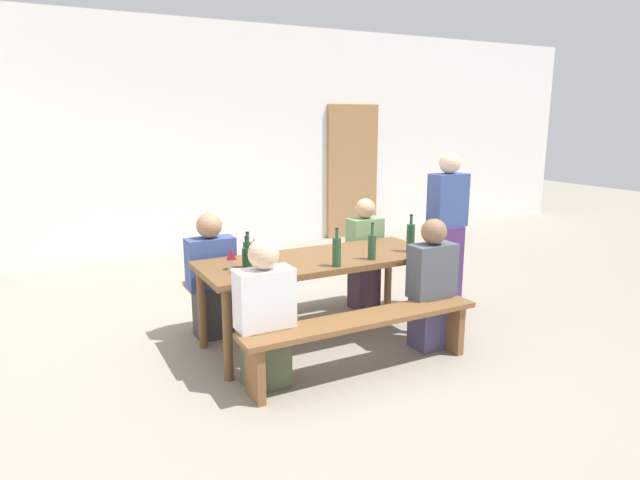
{
  "coord_description": "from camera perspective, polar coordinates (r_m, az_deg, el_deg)",
  "views": [
    {
      "loc": [
        -2.1,
        -3.98,
        1.91
      ],
      "look_at": [
        0.0,
        0.0,
        0.9
      ],
      "focal_mm": 30.9,
      "sensor_mm": 36.0,
      "label": 1
    }
  ],
  "objects": [
    {
      "name": "wine_bottle_4",
      "position": [
        4.87,
        9.36,
        0.28
      ],
      "size": [
        0.07,
        0.07,
        0.33
      ],
      "color": "#234C2D",
      "rests_on": "tasting_table"
    },
    {
      "name": "ground_plane",
      "position": [
        4.88,
        0.0,
        -10.36
      ],
      "size": [
        24.0,
        24.0,
        0.0
      ],
      "primitive_type": "plane",
      "color": "gray"
    },
    {
      "name": "back_wall",
      "position": [
        8.03,
        -12.86,
        10.12
      ],
      "size": [
        14.0,
        0.2,
        3.2
      ],
      "primitive_type": "cube",
      "color": "white",
      "rests_on": "ground"
    },
    {
      "name": "seated_guest_far_1",
      "position": [
        5.54,
        4.62,
        -1.71
      ],
      "size": [
        0.34,
        0.24,
        1.13
      ],
      "rotation": [
        0.0,
        0.0,
        -1.57
      ],
      "color": "#3F2E3D",
      "rests_on": "ground"
    },
    {
      "name": "wine_bottle_0",
      "position": [
        4.17,
        -7.59,
        -2.05
      ],
      "size": [
        0.07,
        0.07,
        0.29
      ],
      "color": "#143319",
      "rests_on": "tasting_table"
    },
    {
      "name": "wooden_door",
      "position": [
        8.93,
        3.39,
        7.09
      ],
      "size": [
        0.9,
        0.06,
        2.1
      ],
      "primitive_type": "cube",
      "color": "#9E7247",
      "rests_on": "ground"
    },
    {
      "name": "wine_glass_0",
      "position": [
        4.3,
        -9.19,
        -1.48
      ],
      "size": [
        0.08,
        0.08,
        0.17
      ],
      "color": "silver",
      "rests_on": "tasting_table"
    },
    {
      "name": "wine_bottle_1",
      "position": [
        4.57,
        5.4,
        -0.63
      ],
      "size": [
        0.07,
        0.07,
        0.31
      ],
      "color": "#234C2D",
      "rests_on": "tasting_table"
    },
    {
      "name": "wine_glass_1",
      "position": [
        4.66,
        -6.83,
        -0.44
      ],
      "size": [
        0.07,
        0.07,
        0.16
      ],
      "color": "silver",
      "rests_on": "tasting_table"
    },
    {
      "name": "tasting_table",
      "position": [
        4.66,
        0.0,
        -2.76
      ],
      "size": [
        2.04,
        0.79,
        0.75
      ],
      "color": "brown",
      "rests_on": "ground"
    },
    {
      "name": "wine_bottle_2",
      "position": [
        4.34,
        1.74,
        -1.19
      ],
      "size": [
        0.07,
        0.07,
        0.31
      ],
      "color": "#234C2D",
      "rests_on": "tasting_table"
    },
    {
      "name": "seated_guest_near_0",
      "position": [
        3.94,
        -5.72,
        -7.99
      ],
      "size": [
        0.41,
        0.24,
        1.1
      ],
      "rotation": [
        0.0,
        0.0,
        1.57
      ],
      "color": "#4A5339",
      "rests_on": "ground"
    },
    {
      "name": "seated_guest_far_0",
      "position": [
        4.9,
        -11.17,
        -3.94
      ],
      "size": [
        0.41,
        0.24,
        1.11
      ],
      "rotation": [
        0.0,
        0.0,
        -1.57
      ],
      "color": "#353538",
      "rests_on": "ground"
    },
    {
      "name": "bench_far",
      "position": [
        5.35,
        -3.49,
        -4.27
      ],
      "size": [
        1.94,
        0.3,
        0.45
      ],
      "color": "brown",
      "rests_on": "ground"
    },
    {
      "name": "bench_near",
      "position": [
        4.19,
        4.5,
        -9.15
      ],
      "size": [
        1.94,
        0.3,
        0.45
      ],
      "color": "brown",
      "rests_on": "ground"
    },
    {
      "name": "wine_bottle_3",
      "position": [
        4.34,
        -7.47,
        -1.45
      ],
      "size": [
        0.08,
        0.08,
        0.29
      ],
      "color": "#194723",
      "rests_on": "tasting_table"
    },
    {
      "name": "seated_guest_near_1",
      "position": [
        4.67,
        11.46,
        -4.83
      ],
      "size": [
        0.39,
        0.24,
        1.1
      ],
      "rotation": [
        0.0,
        0.0,
        1.57
      ],
      "color": "#464168",
      "rests_on": "ground"
    },
    {
      "name": "standing_host",
      "position": [
        5.53,
        12.93,
        0.45
      ],
      "size": [
        0.36,
        0.24,
        1.58
      ],
      "rotation": [
        0.0,
        0.0,
        3.14
      ],
      "color": "#4C2A63",
      "rests_on": "ground"
    }
  ]
}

